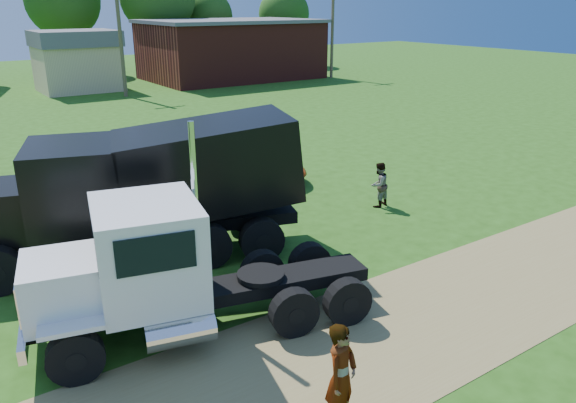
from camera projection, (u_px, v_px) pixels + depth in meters
ground at (401, 327)px, 12.39m from camera, size 140.00×140.00×0.00m
dirt_track at (401, 327)px, 12.38m from camera, size 120.00×4.20×0.01m
white_semi_tractor at (155, 271)px, 11.57m from camera, size 7.60×3.95×4.48m
black_dump_truck at (148, 184)px, 15.18m from camera, size 9.13×5.17×3.89m
orange_pickup at (245, 169)px, 21.75m from camera, size 5.31×4.05×1.34m
spectator_a at (341, 377)px, 9.21m from camera, size 0.83×0.70×1.93m
spectator_b at (379, 185)px, 19.47m from camera, size 0.87×0.74×1.58m
brick_building at (231, 49)px, 52.16m from camera, size 15.40×10.40×5.30m
tan_shed at (77, 60)px, 44.77m from camera, size 6.20×5.40×4.70m
utility_poles at (120, 32)px, 41.19m from camera, size 42.20×0.28×9.00m
tree_row at (52, 6)px, 50.93m from camera, size 58.51×11.15×11.05m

